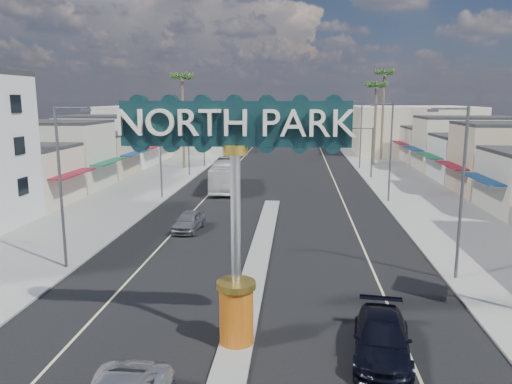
% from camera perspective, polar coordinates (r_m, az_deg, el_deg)
% --- Properties ---
extents(ground, '(160.00, 160.00, 0.00)m').
position_cam_1_polar(ground, '(46.70, 1.96, -0.95)').
color(ground, gray).
rests_on(ground, ground).
extents(road, '(20.00, 120.00, 0.01)m').
position_cam_1_polar(road, '(46.70, 1.96, -0.94)').
color(road, black).
rests_on(road, ground).
extents(median_island, '(1.30, 30.00, 0.16)m').
position_cam_1_polar(median_island, '(31.20, 0.47, -6.71)').
color(median_island, gray).
rests_on(median_island, ground).
extents(sidewalk_left, '(8.00, 120.00, 0.12)m').
position_cam_1_polar(sidewalk_left, '(49.38, -14.49, -0.58)').
color(sidewalk_left, gray).
rests_on(sidewalk_left, ground).
extents(sidewalk_right, '(8.00, 120.00, 0.12)m').
position_cam_1_polar(sidewalk_right, '(48.09, 18.86, -1.11)').
color(sidewalk_right, gray).
rests_on(sidewalk_right, ground).
extents(storefront_row_left, '(12.00, 42.00, 6.00)m').
position_cam_1_polar(storefront_row_left, '(64.60, -19.25, 4.39)').
color(storefront_row_left, beige).
rests_on(storefront_row_left, ground).
extents(storefront_row_right, '(12.00, 42.00, 6.00)m').
position_cam_1_polar(storefront_row_right, '(62.92, 25.06, 3.83)').
color(storefront_row_right, '#B7B29E').
rests_on(storefront_row_right, ground).
extents(backdrop_far_left, '(20.00, 20.00, 8.00)m').
position_cam_1_polar(backdrop_far_left, '(94.03, -10.23, 7.21)').
color(backdrop_far_left, '#B7B29E').
rests_on(backdrop_far_left, ground).
extents(backdrop_far_right, '(20.00, 20.00, 8.00)m').
position_cam_1_polar(backdrop_far_right, '(92.97, 17.19, 6.87)').
color(backdrop_far_right, beige).
rests_on(backdrop_far_right, ground).
extents(gateway_sign, '(8.20, 1.50, 9.15)m').
position_cam_1_polar(gateway_sign, '(18.14, -2.37, -0.37)').
color(gateway_sign, '#CE4C0F').
rests_on(gateway_sign, median_island).
extents(traffic_signal_left, '(5.09, 0.45, 6.00)m').
position_cam_1_polar(traffic_signal_left, '(60.98, -6.05, 5.79)').
color(traffic_signal_left, '#47474C').
rests_on(traffic_signal_left, ground).
extents(traffic_signal_right, '(5.09, 0.45, 6.00)m').
position_cam_1_polar(traffic_signal_right, '(60.30, 11.45, 5.59)').
color(traffic_signal_right, '#47474C').
rests_on(traffic_signal_right, ground).
extents(streetlight_l_near, '(2.03, 0.22, 9.00)m').
position_cam_1_polar(streetlight_l_near, '(28.97, -21.21, 1.34)').
color(streetlight_l_near, '#47474C').
rests_on(streetlight_l_near, ground).
extents(streetlight_l_mid, '(2.03, 0.22, 9.00)m').
position_cam_1_polar(streetlight_l_mid, '(47.61, -10.70, 5.27)').
color(streetlight_l_mid, '#47474C').
rests_on(streetlight_l_mid, ground).
extents(streetlight_l_far, '(2.03, 0.22, 9.00)m').
position_cam_1_polar(streetlight_l_far, '(69.00, -5.84, 7.02)').
color(streetlight_l_far, '#47474C').
rests_on(streetlight_l_far, ground).
extents(streetlight_r_near, '(2.03, 0.22, 9.00)m').
position_cam_1_polar(streetlight_r_near, '(27.31, 22.20, 0.74)').
color(streetlight_r_near, '#47474C').
rests_on(streetlight_r_near, ground).
extents(streetlight_r_mid, '(2.03, 0.22, 9.00)m').
position_cam_1_polar(streetlight_r_mid, '(46.62, 14.96, 4.98)').
color(streetlight_r_mid, '#47474C').
rests_on(streetlight_r_mid, ground).
extents(streetlight_r_far, '(2.03, 0.22, 9.00)m').
position_cam_1_polar(streetlight_r_far, '(68.32, 11.76, 6.82)').
color(streetlight_r_far, '#47474C').
rests_on(streetlight_r_far, ground).
extents(palm_left_far, '(2.60, 2.60, 13.10)m').
position_cam_1_polar(palm_left_far, '(67.46, -8.45, 12.34)').
color(palm_left_far, brown).
rests_on(palm_left_far, ground).
extents(palm_right_mid, '(2.60, 2.60, 12.10)m').
position_cam_1_polar(palm_right_mid, '(72.50, 13.60, 11.33)').
color(palm_right_mid, brown).
rests_on(palm_right_mid, ground).
extents(palm_right_far, '(2.60, 2.60, 14.10)m').
position_cam_1_polar(palm_right_far, '(78.79, 14.47, 12.52)').
color(palm_right_far, brown).
rests_on(palm_right_far, ground).
extents(suv_right, '(2.66, 5.23, 1.45)m').
position_cam_1_polar(suv_right, '(19.59, 14.19, -15.96)').
color(suv_right, black).
rests_on(suv_right, ground).
extents(car_parked_left, '(2.02, 4.27, 1.41)m').
position_cam_1_polar(car_parked_left, '(36.24, -7.69, -3.31)').
color(car_parked_left, slate).
rests_on(car_parked_left, ground).
extents(city_bus, '(3.32, 11.05, 3.03)m').
position_cam_1_polar(city_bus, '(52.20, -3.51, 1.97)').
color(city_bus, silver).
rests_on(city_bus, ground).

